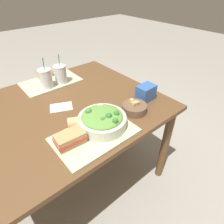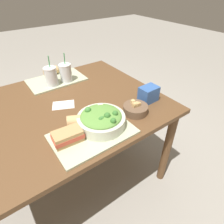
{
  "view_description": "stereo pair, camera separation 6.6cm",
  "coord_description": "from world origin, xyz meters",
  "px_view_note": "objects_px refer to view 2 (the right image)",
  "views": [
    {
      "loc": [
        -0.35,
        -0.98,
        1.43
      ],
      "look_at": [
        0.21,
        -0.3,
        0.78
      ],
      "focal_mm": 30.0,
      "sensor_mm": 36.0,
      "label": 1
    },
    {
      "loc": [
        -0.3,
        -1.02,
        1.43
      ],
      "look_at": [
        0.21,
        -0.3,
        0.78
      ],
      "focal_mm": 30.0,
      "sensor_mm": 36.0,
      "label": 2
    }
  ],
  "objects_px": {
    "napkin_folded": "(63,105)",
    "drink_cup_dark": "(51,77)",
    "soup_bowl": "(135,109)",
    "baguette_far": "(51,71)",
    "sandwich_near": "(68,136)",
    "chip_bag": "(149,94)",
    "salad_bowl": "(101,119)",
    "drink_cup_red": "(66,73)",
    "baguette_near": "(79,121)"
  },
  "relations": [
    {
      "from": "salad_bowl",
      "to": "sandwich_near",
      "type": "distance_m",
      "value": 0.2
    },
    {
      "from": "baguette_near",
      "to": "drink_cup_dark",
      "type": "relative_size",
      "value": 0.62
    },
    {
      "from": "sandwich_near",
      "to": "chip_bag",
      "type": "height_order",
      "value": "chip_bag"
    },
    {
      "from": "baguette_far",
      "to": "napkin_folded",
      "type": "height_order",
      "value": "baguette_far"
    },
    {
      "from": "salad_bowl",
      "to": "drink_cup_dark",
      "type": "xyz_separation_m",
      "value": [
        -0.04,
        0.62,
        0.02
      ]
    },
    {
      "from": "sandwich_near",
      "to": "drink_cup_red",
      "type": "xyz_separation_m",
      "value": [
        0.28,
        0.63,
        0.03
      ]
    },
    {
      "from": "sandwich_near",
      "to": "chip_bag",
      "type": "distance_m",
      "value": 0.61
    },
    {
      "from": "napkin_folded",
      "to": "drink_cup_dark",
      "type": "bearing_deg",
      "value": 81.33
    },
    {
      "from": "drink_cup_dark",
      "to": "drink_cup_red",
      "type": "bearing_deg",
      "value": 0.0
    },
    {
      "from": "baguette_far",
      "to": "chip_bag",
      "type": "distance_m",
      "value": 0.84
    },
    {
      "from": "salad_bowl",
      "to": "napkin_folded",
      "type": "xyz_separation_m",
      "value": [
        -0.08,
        0.33,
        -0.06
      ]
    },
    {
      "from": "soup_bowl",
      "to": "sandwich_near",
      "type": "height_order",
      "value": "sandwich_near"
    },
    {
      "from": "salad_bowl",
      "to": "drink_cup_red",
      "type": "bearing_deg",
      "value": 82.84
    },
    {
      "from": "sandwich_near",
      "to": "baguette_near",
      "type": "distance_m",
      "value": 0.13
    },
    {
      "from": "baguette_far",
      "to": "napkin_folded",
      "type": "bearing_deg",
      "value": 153.14
    },
    {
      "from": "salad_bowl",
      "to": "baguette_near",
      "type": "height_order",
      "value": "salad_bowl"
    },
    {
      "from": "chip_bag",
      "to": "napkin_folded",
      "type": "bearing_deg",
      "value": 148.07
    },
    {
      "from": "soup_bowl",
      "to": "drink_cup_red",
      "type": "bearing_deg",
      "value": 105.0
    },
    {
      "from": "salad_bowl",
      "to": "baguette_far",
      "type": "height_order",
      "value": "salad_bowl"
    },
    {
      "from": "baguette_far",
      "to": "drink_cup_dark",
      "type": "xyz_separation_m",
      "value": [
        -0.06,
        -0.17,
        0.03
      ]
    },
    {
      "from": "sandwich_near",
      "to": "baguette_far",
      "type": "bearing_deg",
      "value": 78.44
    },
    {
      "from": "soup_bowl",
      "to": "baguette_far",
      "type": "relative_size",
      "value": 1.21
    },
    {
      "from": "drink_cup_dark",
      "to": "napkin_folded",
      "type": "xyz_separation_m",
      "value": [
        -0.04,
        -0.29,
        -0.08
      ]
    },
    {
      "from": "drink_cup_dark",
      "to": "napkin_folded",
      "type": "height_order",
      "value": "drink_cup_dark"
    },
    {
      "from": "soup_bowl",
      "to": "baguette_far",
      "type": "xyz_separation_m",
      "value": [
        -0.22,
        0.8,
        0.02
      ]
    },
    {
      "from": "baguette_far",
      "to": "drink_cup_dark",
      "type": "distance_m",
      "value": 0.19
    },
    {
      "from": "sandwich_near",
      "to": "baguette_far",
      "type": "distance_m",
      "value": 0.83
    },
    {
      "from": "chip_bag",
      "to": "salad_bowl",
      "type": "bearing_deg",
      "value": -175.13
    },
    {
      "from": "chip_bag",
      "to": "soup_bowl",
      "type": "bearing_deg",
      "value": -163.4
    },
    {
      "from": "sandwich_near",
      "to": "chip_bag",
      "type": "relative_size",
      "value": 1.25
    },
    {
      "from": "baguette_far",
      "to": "chip_bag",
      "type": "relative_size",
      "value": 1.02
    },
    {
      "from": "soup_bowl",
      "to": "baguette_near",
      "type": "relative_size",
      "value": 1.08
    },
    {
      "from": "napkin_folded",
      "to": "baguette_near",
      "type": "bearing_deg",
      "value": -93.39
    },
    {
      "from": "drink_cup_red",
      "to": "chip_bag",
      "type": "relative_size",
      "value": 1.81
    },
    {
      "from": "chip_bag",
      "to": "drink_cup_dark",
      "type": "bearing_deg",
      "value": 126.36
    },
    {
      "from": "sandwich_near",
      "to": "drink_cup_dark",
      "type": "distance_m",
      "value": 0.65
    },
    {
      "from": "salad_bowl",
      "to": "baguette_near",
      "type": "bearing_deg",
      "value": 144.17
    },
    {
      "from": "drink_cup_dark",
      "to": "salad_bowl",
      "type": "bearing_deg",
      "value": -86.34
    },
    {
      "from": "salad_bowl",
      "to": "sandwich_near",
      "type": "height_order",
      "value": "salad_bowl"
    },
    {
      "from": "baguette_far",
      "to": "drink_cup_red",
      "type": "xyz_separation_m",
      "value": [
        0.06,
        -0.17,
        0.03
      ]
    },
    {
      "from": "baguette_far",
      "to": "sandwich_near",
      "type": "bearing_deg",
      "value": 150.3
    },
    {
      "from": "salad_bowl",
      "to": "napkin_folded",
      "type": "bearing_deg",
      "value": 104.04
    },
    {
      "from": "baguette_near",
      "to": "napkin_folded",
      "type": "relative_size",
      "value": 0.84
    },
    {
      "from": "soup_bowl",
      "to": "napkin_folded",
      "type": "distance_m",
      "value": 0.48
    },
    {
      "from": "soup_bowl",
      "to": "drink_cup_dark",
      "type": "xyz_separation_m",
      "value": [
        -0.29,
        0.63,
        0.05
      ]
    },
    {
      "from": "salad_bowl",
      "to": "soup_bowl",
      "type": "relative_size",
      "value": 1.74
    },
    {
      "from": "baguette_near",
      "to": "baguette_far",
      "type": "height_order",
      "value": "same"
    },
    {
      "from": "baguette_near",
      "to": "sandwich_near",
      "type": "bearing_deg",
      "value": 151.65
    },
    {
      "from": "baguette_near",
      "to": "napkin_folded",
      "type": "height_order",
      "value": "baguette_near"
    },
    {
      "from": "drink_cup_red",
      "to": "chip_bag",
      "type": "bearing_deg",
      "value": -60.23
    }
  ]
}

